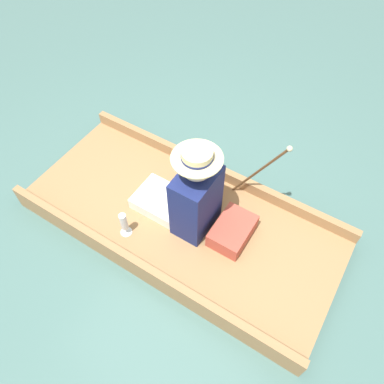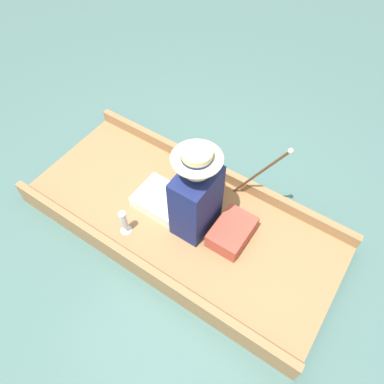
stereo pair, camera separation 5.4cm
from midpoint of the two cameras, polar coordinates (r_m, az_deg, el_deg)
ground_plane at (r=3.24m, az=-2.14°, el=-5.03°), size 16.00×16.00×0.00m
punt_boat at (r=3.18m, az=-2.18°, el=-4.34°), size 1.17×2.64×0.24m
seat_cushion at (r=2.99m, az=5.67°, el=-5.92°), size 0.39×0.27×0.14m
seated_person at (r=2.84m, az=-0.94°, el=-0.51°), size 0.38×0.74×0.86m
teddy_bear at (r=3.16m, az=2.28°, el=1.96°), size 0.24×0.14×0.35m
wine_glass at (r=2.98m, az=-10.85°, el=-4.62°), size 0.10×0.10×0.24m
walking_cane at (r=2.93m, az=10.38°, el=3.72°), size 0.04×0.40×0.76m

